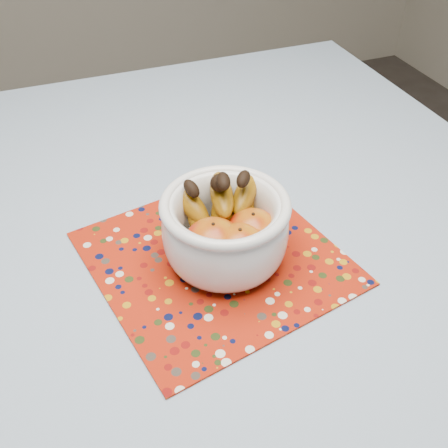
# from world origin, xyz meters

# --- Properties ---
(table) EXTENTS (1.20, 1.20, 0.75)m
(table) POSITION_xyz_m (0.00, 0.00, 0.67)
(table) COLOR brown
(table) RESTS_ON ground
(tablecloth) EXTENTS (1.32, 1.32, 0.01)m
(tablecloth) POSITION_xyz_m (0.00, 0.00, 0.76)
(tablecloth) COLOR slate
(tablecloth) RESTS_ON table
(placemat) EXTENTS (0.42, 0.42, 0.00)m
(placemat) POSITION_xyz_m (0.03, -0.07, 0.76)
(placemat) COLOR #9B1B08
(placemat) RESTS_ON tablecloth
(fruit_bowl) EXTENTS (0.21, 0.20, 0.16)m
(fruit_bowl) POSITION_xyz_m (0.05, -0.08, 0.83)
(fruit_bowl) COLOR silver
(fruit_bowl) RESTS_ON placemat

